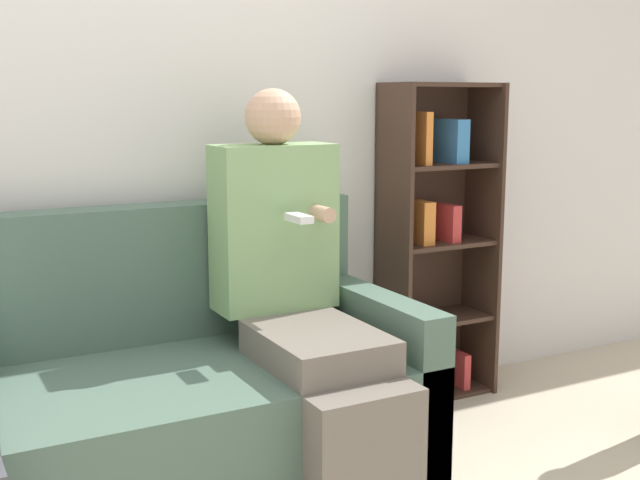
# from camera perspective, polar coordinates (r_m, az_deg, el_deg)

# --- Properties ---
(back_wall) EXTENTS (10.00, 0.06, 2.55)m
(back_wall) POSITION_cam_1_polar(r_m,az_deg,el_deg) (2.92, -14.77, 10.11)
(back_wall) COLOR silver
(back_wall) RESTS_ON ground_plane
(couch) EXTENTS (1.81, 0.83, 0.89)m
(couch) POSITION_cam_1_polar(r_m,az_deg,el_deg) (2.66, -13.00, -11.66)
(couch) COLOR #4C6656
(couch) RESTS_ON ground_plane
(adult_seated) EXTENTS (0.42, 0.78, 1.29)m
(adult_seated) POSITION_cam_1_polar(r_m,az_deg,el_deg) (2.65, -1.49, -3.08)
(adult_seated) COLOR #70665B
(adult_seated) RESTS_ON ground_plane
(bookshelf) EXTENTS (0.47, 0.26, 1.32)m
(bookshelf) POSITION_cam_1_polar(r_m,az_deg,el_deg) (3.40, 7.98, -0.22)
(bookshelf) COLOR #3D281E
(bookshelf) RESTS_ON ground_plane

